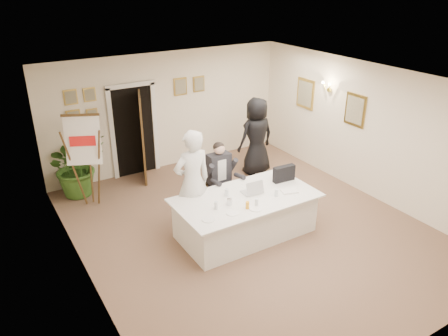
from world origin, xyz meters
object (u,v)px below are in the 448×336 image
Objects in this scene: oj_glass at (247,205)px; conference_table at (245,215)px; steel_jug at (229,202)px; seated_man at (220,177)px; laptop_bag at (284,174)px; laptop at (251,185)px; standing_woman at (256,136)px; potted_palm at (77,165)px; flip_chart at (88,166)px; standing_man at (192,182)px; paper_stack at (289,191)px.

conference_table is at bearing 59.42° from oj_glass.
seated_man is at bearing 66.60° from steel_jug.
laptop_bag is (0.90, -0.87, 0.20)m from seated_man.
laptop_bag reaches higher than conference_table.
seated_man reaches higher than conference_table.
oj_glass is (-0.39, -0.46, -0.07)m from laptop.
potted_palm is (-3.92, 1.08, -0.25)m from standing_woman.
laptop is (2.28, -2.47, 0.01)m from flip_chart.
standing_woman is (3.84, -0.43, 0.02)m from flip_chart.
standing_man is at bearing 168.63° from laptop_bag.
laptop is 0.82× the size of laptop_bag.
seated_man is 1.47m from paper_stack.
flip_chart reaches higher than standing_woman.
laptop_bag is at bearing 64.60° from paper_stack.
oj_glass is 0.33m from steel_jug.
steel_jug is (1.70, -2.66, -0.07)m from flip_chart.
standing_woman is 2.57m from paper_stack.
potted_palm is (-0.08, 0.65, -0.22)m from flip_chart.
seated_man is 3.15m from potted_palm.
standing_woman is (2.47, 1.50, -0.07)m from standing_man.
seated_man is 1.99m from standing_woman.
steel_jug is at bearing -167.61° from conference_table.
laptop reaches higher than oj_glass.
standing_man is at bearing -165.27° from seated_man.
seated_man is at bearing 139.98° from laptop_bag.
paper_stack is (0.79, -0.25, 0.40)m from conference_table.
laptop is 2.79× the size of oj_glass.
flip_chart is 0.98× the size of standing_man.
flip_chart is at bearing 146.09° from laptop_bag.
potted_palm reaches higher than paper_stack.
laptop is at bearing -52.82° from potted_palm.
paper_stack is (0.70, -1.29, 0.06)m from seated_man.
flip_chart reaches higher than laptop.
paper_stack is at bearing -7.78° from steel_jug.
steel_jug is at bearing 124.19° from oj_glass.
potted_palm is at bearing 124.22° from conference_table.
potted_palm is 3.72× the size of laptop.
laptop is 0.71m from paper_stack.
standing_man is at bearing 152.37° from laptop.
flip_chart is 5.37× the size of laptop.
conference_table is 1.30× the size of standing_man.
oj_glass is at bearing -57.22° from flip_chart.
steel_jug is at bearing -57.37° from flip_chart.
laptop_bag is at bearing 68.12° from standing_woman.
seated_man is at bearing 85.36° from conference_table.
standing_man is 2.89m from standing_woman.
standing_woman is 3.17m from oj_glass.
laptop_bag reaches higher than oj_glass.
potted_palm is 3.07× the size of laptop_bag.
potted_palm is 4.64× the size of paper_stack.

